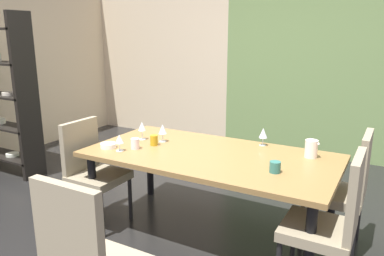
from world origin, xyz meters
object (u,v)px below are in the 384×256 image
(cup_near_shelf, at_px, (135,144))
(wine_glass_north, at_px, (119,139))
(wine_glass_east, at_px, (263,133))
(serving_bowl_right, at_px, (108,146))
(pitcher_center, at_px, (311,149))
(chair_right_far, at_px, (346,186))
(dining_table, at_px, (210,161))
(wine_glass_left, at_px, (163,130))
(chair_left_near, at_px, (92,167))
(chair_right_near, at_px, (332,220))
(cup_front, at_px, (275,167))
(wine_glass_south, at_px, (142,127))
(display_shelf, at_px, (0,95))
(cup_rear, at_px, (154,140))

(cup_near_shelf, bearing_deg, wine_glass_north, -125.58)
(wine_glass_east, bearing_deg, serving_bowl_right, -147.95)
(pitcher_center, bearing_deg, chair_right_far, 4.09)
(dining_table, xyz_separation_m, serving_bowl_right, (-0.84, -0.29, 0.09))
(wine_glass_left, distance_m, cup_near_shelf, 0.32)
(chair_left_near, height_order, chair_right_near, chair_right_near)
(wine_glass_left, bearing_deg, chair_right_near, -15.12)
(dining_table, height_order, cup_front, cup_front)
(cup_front, bearing_deg, wine_glass_left, 166.89)
(wine_glass_south, xyz_separation_m, wine_glass_left, (0.21, 0.03, -0.01))
(display_shelf, distance_m, wine_glass_left, 2.38)
(wine_glass_east, distance_m, pitcher_center, 0.46)
(dining_table, xyz_separation_m, cup_near_shelf, (-0.62, -0.20, 0.12))
(chair_right_far, relative_size, chair_right_near, 0.98)
(dining_table, xyz_separation_m, wine_glass_south, (-0.74, 0.07, 0.19))
(wine_glass_south, bearing_deg, wine_glass_east, 19.21)
(chair_left_near, distance_m, cup_near_shelf, 0.49)
(chair_right_near, relative_size, wine_glass_south, 5.82)
(pitcher_center, bearing_deg, wine_glass_left, -171.03)
(wine_glass_south, xyz_separation_m, cup_rear, (0.20, -0.10, -0.08))
(chair_right_far, distance_m, chair_right_near, 0.65)
(chair_right_near, distance_m, cup_near_shelf, 1.67)
(dining_table, height_order, wine_glass_north, wine_glass_north)
(serving_bowl_right, xyz_separation_m, cup_rear, (0.30, 0.25, 0.03))
(dining_table, distance_m, chair_left_near, 1.08)
(display_shelf, bearing_deg, chair_right_far, 2.67)
(chair_right_near, xyz_separation_m, cup_near_shelf, (-1.65, 0.12, 0.23))
(wine_glass_north, height_order, cup_rear, wine_glass_north)
(display_shelf, xyz_separation_m, cup_near_shelf, (2.29, -0.34, -0.20))
(chair_right_near, height_order, display_shelf, display_shelf)
(cup_near_shelf, bearing_deg, wine_glass_east, 34.31)
(serving_bowl_right, height_order, pitcher_center, pitcher_center)
(chair_right_far, xyz_separation_m, wine_glass_south, (-1.77, -0.26, 0.32))
(display_shelf, distance_m, cup_front, 3.53)
(dining_table, height_order, chair_left_near, chair_left_near)
(chair_right_near, height_order, cup_rear, chair_right_near)
(wine_glass_east, height_order, pitcher_center, wine_glass_east)
(chair_left_near, distance_m, display_shelf, 1.99)
(chair_right_far, relative_size, cup_near_shelf, 10.52)
(cup_near_shelf, bearing_deg, chair_left_near, -163.21)
(wine_glass_south, distance_m, wine_glass_east, 1.11)
(dining_table, height_order, chair_right_near, chair_right_near)
(display_shelf, xyz_separation_m, cup_front, (3.51, -0.30, -0.20))
(cup_near_shelf, height_order, pitcher_center, pitcher_center)
(wine_glass_left, distance_m, wine_glass_north, 0.44)
(wine_glass_left, height_order, serving_bowl_right, wine_glass_left)
(cup_rear, bearing_deg, chair_right_near, -10.45)
(wine_glass_south, distance_m, serving_bowl_right, 0.38)
(dining_table, height_order, wine_glass_south, wine_glass_south)
(wine_glass_east, bearing_deg, wine_glass_south, -160.79)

